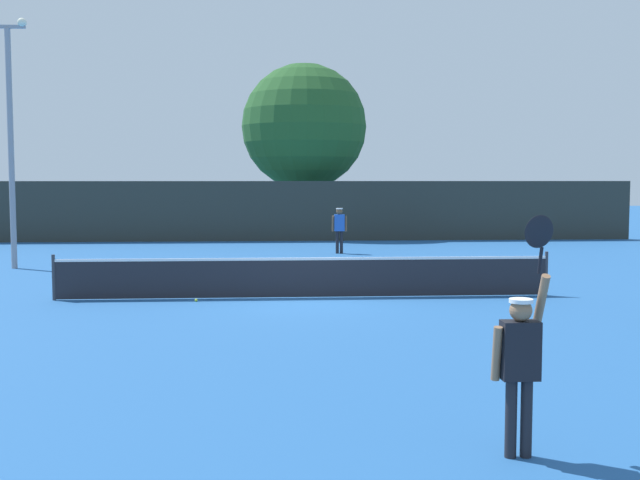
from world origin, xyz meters
The scene contains 10 objects.
ground_plane centered at (0.00, 0.00, 0.00)m, with size 120.00×120.00×0.00m, color #235693.
tennis_net centered at (0.00, 0.00, 0.51)m, with size 11.80×0.08×1.07m.
perimeter_fence centered at (0.00, 16.96, 1.36)m, with size 31.78×0.12×2.71m, color #2D332D.
player_serving centered at (1.69, -10.80, 1.08)m, with size 0.68×0.39×2.47m.
player_receiving centered at (1.80, 10.91, 1.06)m, with size 0.57×0.25×1.72m.
tennis_ball centered at (-2.54, -0.43, 0.03)m, with size 0.07×0.07×0.07m, color #CCE033.
light_pole centered at (-8.88, 6.68, 4.45)m, with size 1.18×0.28×7.77m.
large_tree centered at (0.90, 20.22, 5.36)m, with size 6.12×6.12×8.44m.
parked_car_near centered at (5.95, 24.96, 0.78)m, with size 2.39×4.40×1.69m.
parked_car_mid centered at (10.21, 23.08, 0.78)m, with size 2.09×4.28×1.69m.
Camera 1 is at (-0.84, -18.46, 2.84)m, focal length 43.99 mm.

